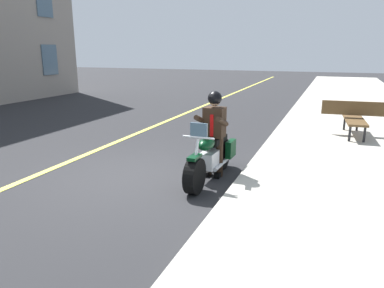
% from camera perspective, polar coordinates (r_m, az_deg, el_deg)
% --- Properties ---
extents(ground_plane, '(80.00, 80.00, 0.00)m').
position_cam_1_polar(ground_plane, '(7.46, -8.69, -5.25)').
color(ground_plane, '#28282B').
extents(lane_center_stripe, '(60.00, 0.16, 0.01)m').
position_cam_1_polar(lane_center_stripe, '(8.59, -20.36, -3.30)').
color(lane_center_stripe, '#E5DB4C').
rests_on(lane_center_stripe, ground_plane).
extents(motorcycle_main, '(2.21, 0.61, 1.26)m').
position_cam_1_polar(motorcycle_main, '(7.19, 2.97, -2.06)').
color(motorcycle_main, black).
rests_on(motorcycle_main, ground_plane).
extents(rider_main, '(0.63, 0.55, 1.74)m').
position_cam_1_polar(rider_main, '(7.22, 3.52, 2.78)').
color(rider_main, black).
rests_on(rider_main, ground_plane).
extents(bench_sidewalk, '(1.83, 1.80, 0.95)m').
position_cam_1_polar(bench_sidewalk, '(11.27, 24.30, 4.12)').
color(bench_sidewalk, brown).
rests_on(bench_sidewalk, sidewalk_curb).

